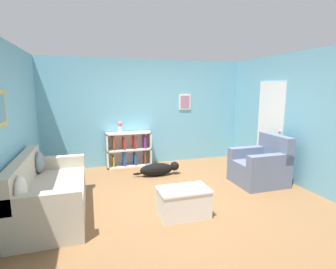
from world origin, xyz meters
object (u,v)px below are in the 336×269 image
couch (48,194)px  bookshelf (129,150)px  dog (159,169)px  recliner_chair (261,166)px  coffee_table (184,201)px  vase (120,126)px

couch → bookshelf: couch is taller
dog → recliner_chair: bearing=-29.6°
bookshelf → dog: bookshelf is taller
couch → bookshelf: size_ratio=1.78×
couch → recliner_chair: bearing=3.1°
coffee_table → vase: size_ratio=2.74×
couch → recliner_chair: size_ratio=1.95×
recliner_chair → vase: vase is taller
recliner_chair → coffee_table: bearing=-156.8°
coffee_table → bookshelf: bearing=98.1°
coffee_table → couch: bearing=162.1°
dog → vase: vase is taller
couch → coffee_table: 2.04m
couch → vase: size_ratio=6.90×
bookshelf → recliner_chair: bearing=-39.7°
bookshelf → vase: 0.62m
bookshelf → coffee_table: 2.83m
recliner_chair → couch: bearing=-176.9°
bookshelf → coffee_table: (0.40, -2.80, -0.19)m
recliner_chair → coffee_table: size_ratio=1.29×
couch → dog: (2.06, 1.27, -0.18)m
couch → coffee_table: couch is taller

